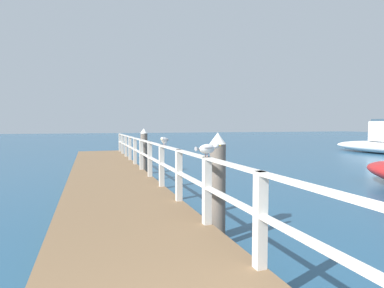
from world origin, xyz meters
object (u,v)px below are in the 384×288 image
dock_piling_far (144,151)px  seagull_foreground (207,148)px  dock_piling_near (218,185)px  seagull_background (165,140)px

dock_piling_far → seagull_foreground: dock_piling_far is taller
dock_piling_near → seagull_background: (-0.38, 2.34, 0.68)m
seagull_background → dock_piling_far: bearing=-63.5°
dock_piling_near → seagull_background: dock_piling_near is taller
dock_piling_near → seagull_background: bearing=99.3°
seagull_foreground → dock_piling_far: bearing=163.7°
dock_piling_far → seagull_foreground: bearing=-92.7°
dock_piling_far → seagull_foreground: 8.02m
dock_piling_near → seagull_background: size_ratio=4.29×
seagull_foreground → seagull_background: size_ratio=1.09×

